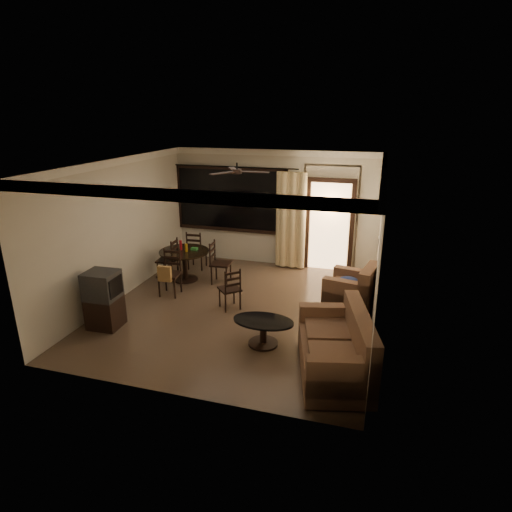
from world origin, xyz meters
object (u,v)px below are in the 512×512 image
(dining_chair_east, at_px, (221,271))
(side_chair, at_px, (230,296))
(tv_cabinet, at_px, (104,299))
(coffee_table, at_px, (263,328))
(dining_chair_north, at_px, (197,257))
(armchair, at_px, (353,291))
(dining_table, at_px, (185,257))
(dining_chair_west, at_px, (168,267))
(dining_chair_south, at_px, (170,281))
(sofa, at_px, (339,351))

(dining_chair_east, relative_size, side_chair, 1.12)
(tv_cabinet, distance_m, coffee_table, 2.86)
(dining_chair_north, bearing_deg, armchair, 157.98)
(dining_table, bearing_deg, dining_chair_west, -171.42)
(tv_cabinet, bearing_deg, coffee_table, 1.47)
(dining_chair_west, relative_size, dining_chair_south, 1.00)
(dining_table, relative_size, dining_chair_north, 1.17)
(dining_table, xyz_separation_m, dining_chair_north, (-0.06, 0.78, -0.27))
(dining_chair_east, distance_m, tv_cabinet, 2.79)
(dining_table, bearing_deg, dining_chair_east, 3.84)
(dining_chair_south, distance_m, dining_chair_north, 1.64)
(sofa, distance_m, coffee_table, 1.35)
(dining_chair_north, height_order, armchair, dining_chair_north)
(tv_cabinet, bearing_deg, side_chair, 32.77)
(tv_cabinet, bearing_deg, armchair, 23.16)
(tv_cabinet, relative_size, sofa, 0.54)
(coffee_table, bearing_deg, side_chair, 130.89)
(sofa, relative_size, side_chair, 2.26)
(sofa, distance_m, armchair, 2.27)
(dining_chair_south, distance_m, coffee_table, 2.77)
(dining_chair_north, bearing_deg, dining_chair_east, 136.76)
(dining_chair_south, relative_size, coffee_table, 0.95)
(dining_chair_east, height_order, tv_cabinet, tv_cabinet)
(side_chair, bearing_deg, dining_chair_west, -71.93)
(dining_chair_west, height_order, armchair, dining_chair_west)
(dining_chair_north, relative_size, coffee_table, 0.95)
(tv_cabinet, xyz_separation_m, side_chair, (1.87, 1.31, -0.27))
(dining_chair_south, relative_size, dining_chair_north, 1.00)
(dining_chair_east, bearing_deg, tv_cabinet, 149.69)
(tv_cabinet, xyz_separation_m, coffee_table, (2.85, 0.18, -0.23))
(sofa, bearing_deg, dining_table, 129.93)
(dining_table, relative_size, sofa, 0.58)
(sofa, bearing_deg, dining_chair_south, 139.13)
(dining_chair_east, bearing_deg, dining_chair_north, 46.76)
(dining_chair_south, xyz_separation_m, sofa, (3.65, -1.87, 0.07))
(side_chair, bearing_deg, armchair, 153.87)
(dining_chair_east, distance_m, armchair, 2.97)
(dining_table, height_order, sofa, sofa)
(sofa, bearing_deg, armchair, 75.20)
(dining_table, xyz_separation_m, dining_chair_east, (0.83, 0.06, -0.27))
(dining_chair_south, distance_m, side_chair, 1.44)
(dining_chair_west, distance_m, tv_cabinet, 2.38)
(dining_chair_west, height_order, sofa, sofa)
(dining_table, bearing_deg, coffee_table, -42.54)
(dining_chair_east, bearing_deg, dining_chair_west, 91.43)
(dining_chair_south, xyz_separation_m, side_chair, (1.42, -0.26, -0.05))
(armchair, xyz_separation_m, side_chair, (-2.28, -0.66, -0.11))
(dining_chair_west, bearing_deg, sofa, 52.98)
(dining_chair_south, relative_size, side_chair, 1.12)
(tv_cabinet, bearing_deg, dining_chair_south, 71.58)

